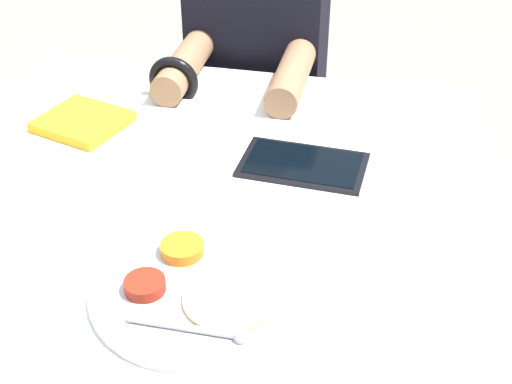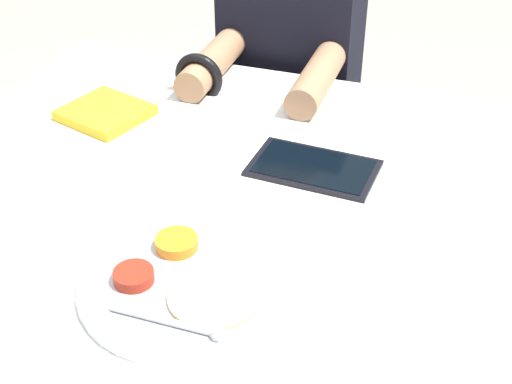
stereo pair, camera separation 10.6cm
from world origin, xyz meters
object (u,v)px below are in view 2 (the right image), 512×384
(thali_tray, at_px, (183,283))
(person_diner, at_px, (289,110))
(tablet_device, at_px, (314,168))
(red_notebook, at_px, (106,113))

(thali_tray, xyz_separation_m, person_diner, (-0.10, 0.88, -0.18))
(tablet_device, distance_m, person_diner, 0.58)
(tablet_device, relative_size, person_diner, 0.19)
(thali_tray, relative_size, person_diner, 0.25)
(thali_tray, height_order, red_notebook, thali_tray)
(tablet_device, bearing_deg, thali_tray, -105.06)
(thali_tray, distance_m, red_notebook, 0.55)
(tablet_device, height_order, person_diner, person_diner)
(person_diner, bearing_deg, thali_tray, -83.67)
(thali_tray, height_order, person_diner, person_diner)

